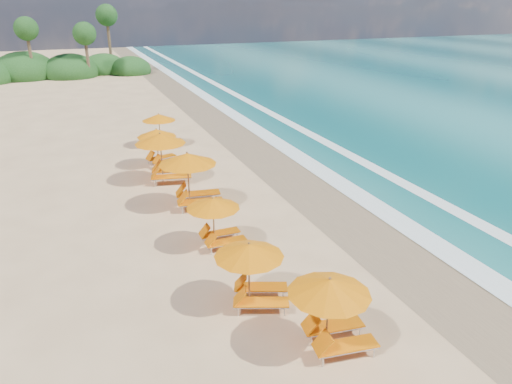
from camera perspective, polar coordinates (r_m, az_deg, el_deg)
name	(u,v)px	position (r m, az deg, el deg)	size (l,w,h in m)	color
ground	(256,218)	(20.83, 0.00, -3.06)	(160.00, 160.00, 0.00)	tan
wet_sand	(337,204)	(22.47, 9.54, -1.43)	(4.00, 160.00, 0.01)	#8E7854
surf_foam	(386,196)	(23.89, 15.13, -0.41)	(4.00, 160.00, 0.01)	white
station_1	(334,308)	(13.18, 9.19, -13.40)	(2.59, 2.45, 2.23)	olive
station_2	(255,270)	(14.72, -0.17, -9.19)	(2.77, 2.73, 2.15)	olive
station_3	(218,218)	(18.15, -4.56, -3.12)	(2.19, 2.02, 2.03)	olive
station_4	(193,176)	(21.63, -7.47, 1.89)	(3.08, 2.93, 2.60)	olive
station_5	(165,154)	(24.95, -10.66, 4.43)	(3.15, 3.02, 2.59)	olive
station_6	(160,144)	(27.48, -11.24, 5.52)	(2.73, 2.65, 2.18)	olive
station_7	(162,128)	(31.22, -11.03, 7.44)	(2.79, 2.78, 2.12)	olive
treeline	(34,69)	(63.63, -24.69, 13.01)	(25.80, 8.80, 9.74)	#163D14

